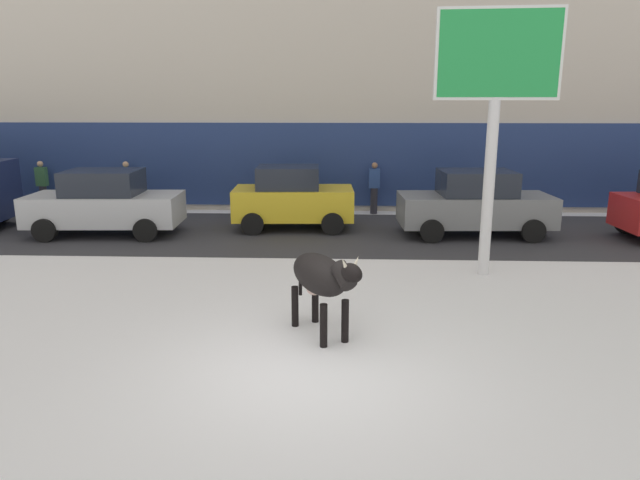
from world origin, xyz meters
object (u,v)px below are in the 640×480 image
pedestrian_by_cars (127,186)px  pedestrian_far_left (43,186)px  billboard (497,71)px  car_yellow_hatchback (292,198)px  car_grey_sedan (475,204)px  car_silver_sedan (105,203)px  pedestrian_near_billboard (374,188)px  cow_black (321,277)px

pedestrian_by_cars → pedestrian_far_left: bearing=180.0°
billboard → pedestrian_far_left: (-13.44, 6.89, -3.43)m
car_yellow_hatchback → pedestrian_by_cars: (-5.87, 2.43, -0.05)m
car_yellow_hatchback → billboard: bearing=-44.1°
car_grey_sedan → car_silver_sedan: bearing=-178.2°
car_yellow_hatchback → pedestrian_by_cars: size_ratio=2.07×
billboard → car_grey_sedan: bearing=81.0°
pedestrian_by_cars → pedestrian_far_left: size_ratio=1.00×
car_silver_sedan → car_yellow_hatchback: 5.33m
pedestrian_near_billboard → pedestrian_by_cars: bearing=180.0°
car_grey_sedan → pedestrian_near_billboard: bearing=130.8°
billboard → car_grey_sedan: (0.60, 3.79, -3.41)m
billboard → pedestrian_far_left: billboard is taller
car_silver_sedan → pedestrian_by_cars: bearing=100.4°
billboard → car_silver_sedan: bearing=160.7°
car_grey_sedan → pedestrian_by_cars: 11.51m
billboard → pedestrian_far_left: size_ratio=3.21×
car_grey_sedan → pedestrian_by_cars: bearing=164.4°
pedestrian_by_cars → cow_black: bearing=-56.0°
billboard → pedestrian_by_cars: (-10.48, 6.89, -3.43)m
cow_black → billboard: billboard is taller
car_silver_sedan → pedestrian_near_billboard: car_silver_sedan is taller
pedestrian_near_billboard → pedestrian_far_left: same height
pedestrian_by_cars → car_yellow_hatchback: bearing=-22.5°
pedestrian_near_billboard → pedestrian_far_left: bearing=180.0°
car_grey_sedan → pedestrian_near_billboard: size_ratio=2.47×
pedestrian_near_billboard → billboard: bearing=-73.3°
car_silver_sedan → car_grey_sedan: 10.46m
pedestrian_far_left → car_silver_sedan: bearing=-43.8°
car_yellow_hatchback → car_grey_sedan: bearing=-7.4°
car_grey_sedan → pedestrian_far_left: (-14.04, 3.10, -0.03)m
pedestrian_far_left → billboard: bearing=-27.2°
cow_black → pedestrian_by_cars: (-7.04, 10.45, -0.11)m
car_yellow_hatchback → car_silver_sedan: bearing=-169.1°
car_yellow_hatchback → pedestrian_by_cars: bearing=157.5°
car_silver_sedan → car_yellow_hatchback: size_ratio=1.20×
cow_black → pedestrian_near_billboard: size_ratio=1.06×
billboard → car_silver_sedan: billboard is taller
pedestrian_far_left → cow_black: bearing=-46.3°
pedestrian_far_left → pedestrian_near_billboard: bearing=0.0°
car_grey_sedan → pedestrian_far_left: 14.38m
pedestrian_near_billboard → car_grey_sedan: bearing=-49.2°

